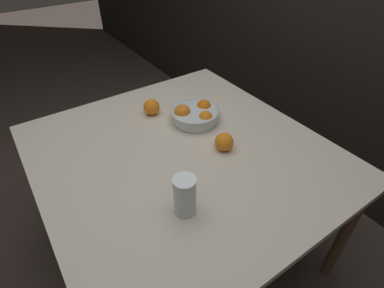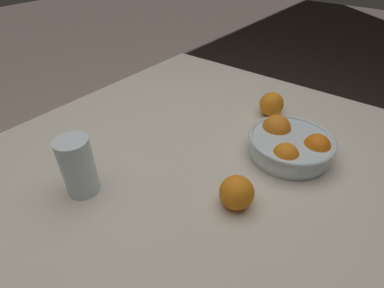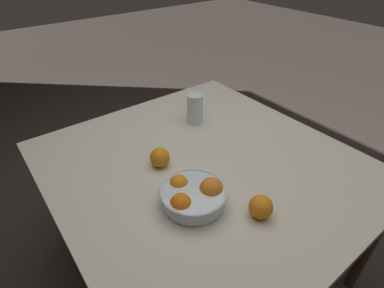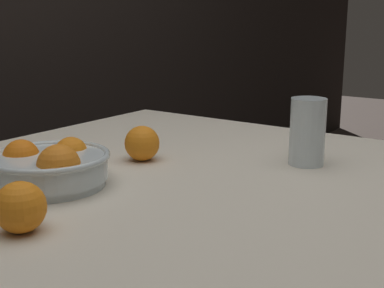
{
  "view_description": "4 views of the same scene",
  "coord_description": "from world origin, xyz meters",
  "px_view_note": "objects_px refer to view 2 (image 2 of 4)",
  "views": [
    {
      "loc": [
        0.85,
        -0.53,
        1.53
      ],
      "look_at": [
        0.06,
        0.01,
        0.78
      ],
      "focal_mm": 28.0,
      "sensor_mm": 36.0,
      "label": 1
    },
    {
      "loc": [
        0.54,
        0.37,
        1.24
      ],
      "look_at": [
        0.03,
        -0.02,
        0.77
      ],
      "focal_mm": 28.0,
      "sensor_mm": 36.0,
      "label": 2
    },
    {
      "loc": [
        -0.74,
        0.63,
        1.48
      ],
      "look_at": [
        0.04,
        0.03,
        0.79
      ],
      "focal_mm": 28.0,
      "sensor_mm": 36.0,
      "label": 3
    },
    {
      "loc": [
        -0.82,
        -0.63,
        1.03
      ],
      "look_at": [
        0.07,
        -0.01,
        0.77
      ],
      "focal_mm": 50.0,
      "sensor_mm": 36.0,
      "label": 4
    }
  ],
  "objects_px": {
    "juice_glass": "(78,168)",
    "orange_loose_front": "(237,193)",
    "fruit_bowl": "(290,144)",
    "orange_loose_near_bowl": "(271,104)"
  },
  "relations": [
    {
      "from": "orange_loose_front",
      "to": "fruit_bowl",
      "type": "bearing_deg",
      "value": 174.95
    },
    {
      "from": "orange_loose_near_bowl",
      "to": "juice_glass",
      "type": "bearing_deg",
      "value": -18.34
    },
    {
      "from": "juice_glass",
      "to": "orange_loose_front",
      "type": "height_order",
      "value": "juice_glass"
    },
    {
      "from": "juice_glass",
      "to": "orange_loose_front",
      "type": "xyz_separation_m",
      "value": [
        -0.19,
        0.32,
        -0.03
      ]
    },
    {
      "from": "juice_glass",
      "to": "orange_loose_near_bowl",
      "type": "height_order",
      "value": "juice_glass"
    },
    {
      "from": "juice_glass",
      "to": "orange_loose_near_bowl",
      "type": "distance_m",
      "value": 0.65
    },
    {
      "from": "fruit_bowl",
      "to": "orange_loose_near_bowl",
      "type": "bearing_deg",
      "value": -141.62
    },
    {
      "from": "juice_glass",
      "to": "orange_loose_near_bowl",
      "type": "xyz_separation_m",
      "value": [
        -0.62,
        0.2,
        -0.03
      ]
    },
    {
      "from": "orange_loose_near_bowl",
      "to": "orange_loose_front",
      "type": "distance_m",
      "value": 0.45
    },
    {
      "from": "fruit_bowl",
      "to": "orange_loose_near_bowl",
      "type": "height_order",
      "value": "fruit_bowl"
    }
  ]
}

